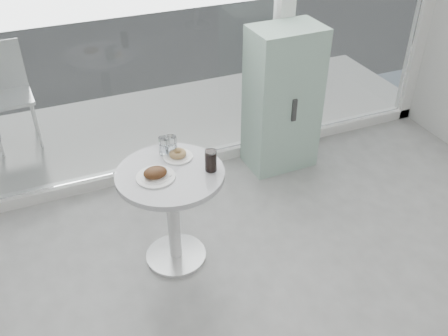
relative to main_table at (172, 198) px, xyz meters
name	(u,v)px	position (x,y,z in m)	size (l,w,h in m)	color
main_table	(172,198)	(0.00, 0.00, 0.00)	(0.72, 0.72, 0.77)	silver
patio_deck	(165,123)	(0.50, 1.90, -0.53)	(5.60, 1.60, 0.05)	silver
mint_cabinet	(282,100)	(1.29, 0.83, 0.10)	(0.61, 0.43, 1.30)	#9CC7B0
patio_chair	(6,88)	(-0.94, 2.12, 0.05)	(0.44, 0.44, 0.97)	silver
plate_fritter	(156,174)	(-0.10, -0.02, 0.25)	(0.25, 0.25, 0.07)	white
plate_donut	(178,155)	(0.10, 0.14, 0.24)	(0.20, 0.20, 0.05)	white
water_tumbler_a	(164,147)	(0.04, 0.23, 0.27)	(0.08, 0.08, 0.12)	white
water_tumbler_b	(171,146)	(0.08, 0.21, 0.28)	(0.08, 0.08, 0.13)	white
cola_glass	(211,161)	(0.26, -0.08, 0.29)	(0.08, 0.08, 0.15)	white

